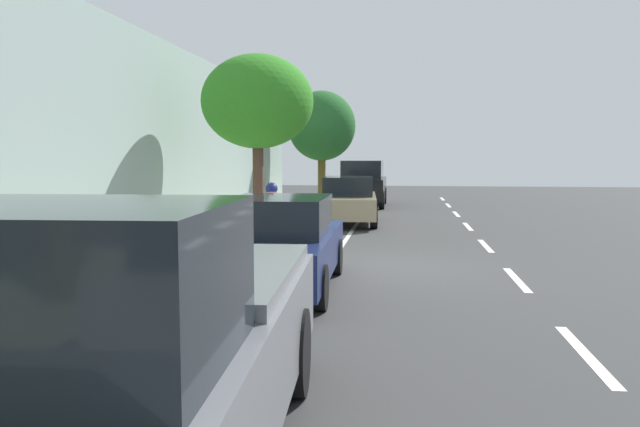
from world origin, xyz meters
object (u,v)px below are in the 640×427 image
parked_sedan_dark_blue_mid (279,244)px  fire_hydrant (171,266)px  parked_pickup_grey_far (123,359)px  street_tree_mid_block (258,102)px  cyclist_with_backpack (270,214)px  bicycle_at_curb (277,247)px  street_tree_near_cyclist (322,126)px  parked_sedan_tan_second (348,200)px  parked_suv_black_nearest (363,183)px

parked_sedan_dark_blue_mid → fire_hydrant: (1.36, 1.27, -0.18)m
parked_pickup_grey_far → street_tree_mid_block: (2.24, -13.33, 2.76)m
parked_sedan_dark_blue_mid → cyclist_with_backpack: 2.62m
parked_pickup_grey_far → fire_hydrant: parked_pickup_grey_far is taller
bicycle_at_curb → street_tree_near_cyclist: bearing=-85.3°
parked_pickup_grey_far → bicycle_at_curb: size_ratio=3.14×
parked_pickup_grey_far → cyclist_with_backpack: 8.83m
street_tree_mid_block → parked_sedan_dark_blue_mid: bearing=105.8°
parked_pickup_grey_far → parked_sedan_dark_blue_mid: bearing=-87.8°
parked_sedan_tan_second → parked_sedan_dark_blue_mid: size_ratio=1.01×
cyclist_with_backpack → street_tree_near_cyclist: bearing=-85.9°
parked_sedan_tan_second → parked_pickup_grey_far: (0.02, 16.36, 0.15)m
cyclist_with_backpack → street_tree_near_cyclist: size_ratio=0.31×
parked_sedan_tan_second → cyclist_with_backpack: 7.63m
parked_sedan_tan_second → cyclist_with_backpack: (0.95, 7.57, 0.25)m
parked_suv_black_nearest → street_tree_mid_block: size_ratio=0.97×
cyclist_with_backpack → street_tree_near_cyclist: 18.53m
parked_sedan_tan_second → bicycle_at_curb: size_ratio=2.61×
parked_suv_black_nearest → street_tree_near_cyclist: (2.28, -3.62, 2.63)m
parked_suv_black_nearest → parked_sedan_tan_second: size_ratio=1.05×
parked_suv_black_nearest → cyclist_with_backpack: parked_suv_black_nearest is taller
parked_sedan_dark_blue_mid → street_tree_mid_block: size_ratio=0.92×
parked_sedan_tan_second → parked_pickup_grey_far: 16.36m
bicycle_at_curb → parked_pickup_grey_far: bearing=94.8°
cyclist_with_backpack → fire_hydrant: bearing=80.0°
street_tree_near_cyclist → street_tree_mid_block: bearing=90.0°
parked_sedan_tan_second → parked_pickup_grey_far: size_ratio=0.83×
parked_pickup_grey_far → street_tree_near_cyclist: (2.24, -27.08, 2.75)m
bicycle_at_curb → parked_sedan_dark_blue_mid: bearing=102.7°
bicycle_at_curb → cyclist_with_backpack: 0.79m
parked_pickup_grey_far → fire_hydrant: bearing=-72.2°
parked_suv_black_nearest → cyclist_with_backpack: (0.97, 14.67, -0.03)m
cyclist_with_backpack → street_tree_mid_block: (1.31, -4.55, 2.66)m
parked_sedan_tan_second → cyclist_with_backpack: bearing=82.9°
street_tree_near_cyclist → parked_sedan_tan_second: bearing=101.9°
parked_suv_black_nearest → parked_sedan_dark_blue_mid: (0.28, 17.19, -0.27)m
cyclist_with_backpack → parked_pickup_grey_far: bearing=96.1°
street_tree_mid_block → parked_suv_black_nearest: bearing=-102.7°
bicycle_at_curb → street_tree_mid_block: (1.54, -4.99, 3.28)m
parked_pickup_grey_far → street_tree_mid_block: size_ratio=1.12×
bicycle_at_curb → street_tree_mid_block: size_ratio=0.36×
parked_pickup_grey_far → street_tree_mid_block: street_tree_mid_block is taller
parked_sedan_tan_second → cyclist_with_backpack: size_ratio=2.73×
street_tree_mid_block → bicycle_at_curb: bearing=107.1°
parked_sedan_tan_second → bicycle_at_curb: 8.06m
parked_sedan_dark_blue_mid → street_tree_near_cyclist: 21.11m
cyclist_with_backpack → bicycle_at_curb: bearing=117.0°
parked_suv_black_nearest → fire_hydrant: bearing=84.9°
parked_sedan_dark_blue_mid → street_tree_mid_block: 7.90m
parked_pickup_grey_far → street_tree_mid_block: bearing=-80.4°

